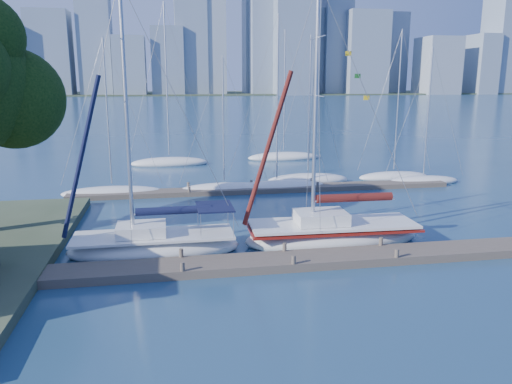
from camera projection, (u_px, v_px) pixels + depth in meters
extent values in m
plane|color=navy|center=(289.00, 265.00, 23.60)|extent=(700.00, 700.00, 0.00)
cube|color=brown|center=(289.00, 261.00, 23.56)|extent=(26.00, 2.00, 0.40)
cube|color=brown|center=(266.00, 189.00, 39.28)|extent=(30.00, 1.80, 0.36)
cube|color=#38472D|center=(175.00, 94.00, 331.17)|extent=(800.00, 100.00, 1.50)
sphere|color=black|center=(14.00, 99.00, 27.15)|extent=(5.45, 5.45, 5.45)
ellipsoid|color=silver|center=(155.00, 249.00, 25.13)|extent=(8.59, 2.86, 1.50)
cube|color=silver|center=(154.00, 236.00, 24.97)|extent=(7.96, 2.64, 0.12)
cube|color=silver|center=(141.00, 229.00, 24.79)|extent=(2.42, 1.84, 0.55)
cylinder|color=silver|center=(127.00, 114.00, 23.48)|extent=(0.18, 0.18, 11.98)
cylinder|color=silver|center=(174.00, 212.00, 24.90)|extent=(4.06, 0.13, 0.10)
cylinder|color=black|center=(174.00, 210.00, 24.88)|extent=(3.74, 0.43, 0.40)
cube|color=black|center=(215.00, 207.00, 25.22)|extent=(1.82, 2.40, 0.08)
ellipsoid|color=silver|center=(332.00, 238.00, 26.83)|extent=(9.61, 3.33, 1.67)
cube|color=silver|center=(333.00, 224.00, 26.66)|extent=(8.90, 3.07, 0.13)
cube|color=silver|center=(321.00, 217.00, 26.47)|extent=(2.72, 2.09, 0.61)
cylinder|color=silver|center=(315.00, 108.00, 25.16)|extent=(0.20, 0.20, 12.15)
cylinder|color=silver|center=(354.00, 200.00, 26.55)|extent=(4.52, 0.21, 0.11)
cylinder|color=#45130E|center=(354.00, 198.00, 26.52)|extent=(4.17, 0.54, 0.45)
cube|color=maroon|center=(333.00, 227.00, 26.70)|extent=(9.10, 3.20, 0.11)
ellipsoid|color=silver|center=(113.00, 193.00, 37.99)|extent=(7.73, 2.72, 1.02)
cylinder|color=silver|center=(107.00, 113.00, 36.67)|extent=(0.11, 0.11, 10.63)
ellipsoid|color=silver|center=(224.00, 189.00, 39.33)|extent=(7.27, 2.82, 1.00)
cylinder|color=silver|center=(223.00, 119.00, 38.14)|extent=(0.11, 0.11, 9.46)
ellipsoid|color=silver|center=(277.00, 187.00, 39.97)|extent=(8.31, 5.35, 1.07)
cylinder|color=silver|center=(278.00, 98.00, 38.44)|extent=(0.12, 0.12, 12.48)
ellipsoid|color=silver|center=(308.00, 180.00, 42.56)|extent=(7.48, 4.79, 1.21)
cylinder|color=silver|center=(310.00, 104.00, 41.17)|extent=(0.13, 0.13, 11.04)
ellipsoid|color=silver|center=(393.00, 177.00, 44.32)|extent=(6.67, 3.03, 0.97)
cylinder|color=silver|center=(398.00, 101.00, 42.87)|extent=(0.11, 0.11, 11.87)
ellipsoid|color=silver|center=(423.00, 181.00, 42.39)|extent=(6.64, 3.69, 0.95)
cylinder|color=silver|center=(428.00, 111.00, 41.10)|extent=(0.10, 0.10, 10.39)
ellipsoid|color=silver|center=(170.00, 163.00, 51.56)|extent=(8.04, 2.84, 1.22)
cylinder|color=silver|center=(167.00, 80.00, 49.74)|extent=(0.13, 0.13, 14.92)
ellipsoid|color=silver|center=(284.00, 157.00, 55.33)|extent=(8.40, 4.71, 1.21)
cylinder|color=silver|center=(285.00, 91.00, 53.75)|extent=(0.13, 0.13, 12.74)
cube|color=slate|center=(50.00, 54.00, 283.01)|extent=(23.05, 17.63, 47.22)
cube|color=#8696A1|center=(96.00, 59.00, 308.26)|extent=(14.11, 17.61, 43.22)
cube|color=gray|center=(130.00, 66.00, 289.42)|extent=(18.12, 19.81, 33.53)
cube|color=slate|center=(168.00, 62.00, 294.16)|extent=(18.68, 16.86, 39.24)
cube|color=#8696A1|center=(210.00, 29.00, 297.05)|extent=(18.02, 14.99, 76.95)
cube|color=gray|center=(256.00, 27.00, 316.12)|extent=(15.52, 17.46, 83.38)
cube|color=slate|center=(295.00, 24.00, 294.31)|extent=(25.46, 18.95, 82.26)
cube|color=#8696A1|center=(320.00, 53.00, 316.64)|extent=(13.44, 17.11, 52.09)
cube|color=gray|center=(365.00, 53.00, 306.47)|extent=(25.07, 18.80, 49.85)
cube|color=slate|center=(392.00, 54.00, 340.18)|extent=(15.66, 17.52, 52.91)
cube|color=#8696A1|center=(437.00, 66.00, 315.60)|extent=(21.86, 23.94, 35.22)
cube|color=gray|center=(481.00, 65.00, 320.62)|extent=(13.66, 21.38, 37.29)
cube|color=slate|center=(508.00, 31.00, 322.32)|extent=(24.34, 23.60, 79.82)
cube|color=slate|center=(93.00, 1.00, 283.27)|extent=(18.33, 18.00, 105.13)
cube|color=slate|center=(190.00, 10.00, 293.34)|extent=(18.82, 18.00, 97.96)
cube|color=slate|center=(336.00, 29.00, 310.51)|extent=(17.15, 18.00, 80.02)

